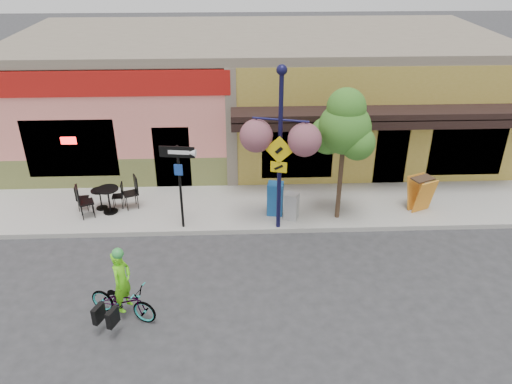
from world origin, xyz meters
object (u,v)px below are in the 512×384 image
one_way_sign (180,188)px  newspaper_box_grey (292,206)px  street_tree (342,156)px  bicycle (123,301)px  building (257,91)px  lamp_post (280,152)px  cyclist_rider (123,290)px  newspaper_box_blue (275,199)px

one_way_sign → newspaper_box_grey: (3.25, 0.36, -0.88)m
newspaper_box_grey → street_tree: street_tree is taller
one_way_sign → street_tree: (4.67, 0.38, 0.75)m
bicycle → street_tree: street_tree is taller
bicycle → street_tree: size_ratio=0.42×
bicycle → newspaper_box_grey: newspaper_box_grey is taller
building → lamp_post: bearing=-87.1°
bicycle → newspaper_box_grey: size_ratio=2.02×
one_way_sign → cyclist_rider: bearing=-97.2°
bicycle → cyclist_rider: bearing=-68.1°
cyclist_rider → one_way_sign: 3.85m
one_way_sign → building: bearing=77.9°
cyclist_rider → newspaper_box_blue: size_ratio=1.46×
lamp_post → newspaper_box_blue: bearing=107.4°
street_tree → building: bearing=109.1°
one_way_sign → newspaper_box_blue: (2.78, 0.67, -0.78)m
lamp_post → street_tree: size_ratio=1.18×
street_tree → one_way_sign: bearing=-175.3°
newspaper_box_blue → newspaper_box_grey: size_ratio=1.24×
lamp_post → one_way_sign: (-2.81, 0.11, -1.11)m
one_way_sign → newspaper_box_blue: 2.96m
newspaper_box_grey → street_tree: (1.42, 0.03, 1.62)m
building → one_way_sign: building is taller
bicycle → one_way_sign: one_way_sign is taller
bicycle → newspaper_box_grey: 5.88m
lamp_post → cyclist_rider: bearing=-122.2°
building → one_way_sign: bearing=-110.1°
building → bicycle: (-3.51, -10.40, -1.80)m
one_way_sign → newspaper_box_grey: 3.39m
building → newspaper_box_blue: 6.29m
building → street_tree: bearing=-70.9°
bicycle → one_way_sign: 3.94m
lamp_post → bicycle: bearing=-122.5°
one_way_sign → newspaper_box_grey: one_way_sign is taller
building → lamp_post: lamp_post is taller
lamp_post → one_way_sign: lamp_post is taller
cyclist_rider → newspaper_box_grey: 5.85m
building → one_way_sign: 7.22m
one_way_sign → newspaper_box_grey: size_ratio=3.09×
bicycle → street_tree: bearing=-32.8°
street_tree → newspaper_box_grey: bearing=-178.9°
newspaper_box_blue → newspaper_box_grey: bearing=-22.8°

